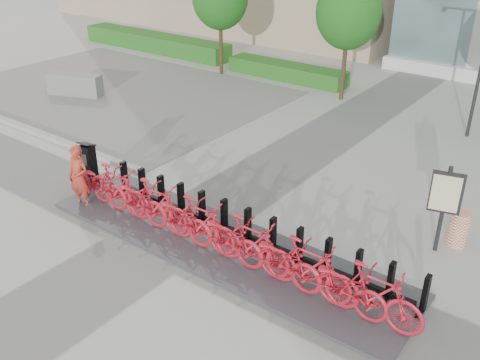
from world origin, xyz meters
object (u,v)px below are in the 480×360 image
Objects in this scene: kiosk at (89,165)px; bike_0 at (99,183)px; worker_red at (79,177)px; jersey_barrier at (75,85)px; construction_barrel at (459,228)px; map_sign at (445,196)px.

bike_0 is at bearing -33.83° from kiosk.
worker_red is 0.75× the size of jersey_barrier.
kiosk reaches higher than jersey_barrier.
construction_barrel is (8.41, 3.82, -0.19)m from bike_0.
jersey_barrier is at bearing 157.11° from map_sign.
kiosk is 0.63× the size of map_sign.
jersey_barrier is at bearing 173.74° from construction_barrel.
worker_red is at bearing -60.18° from kiosk.
kiosk reaches higher than construction_barrel.
map_sign is (-0.32, -0.54, 1.00)m from construction_barrel.
construction_barrel is at bearing 44.90° from map_sign.
worker_red is 9.67m from construction_barrel.
construction_barrel is 16.86m from jersey_barrier.
jersey_barrier is (-7.40, 5.19, -0.28)m from kiosk.
map_sign is at bearing -67.95° from bike_0.
worker_red is at bearing -170.93° from map_sign.
map_sign is (8.38, 3.68, 0.56)m from worker_red.
construction_barrel is at bearing -27.91° from jersey_barrier.
jersey_barrier reaches higher than construction_barrel.
worker_red reaches higher than jersey_barrier.
construction_barrel is 0.38× the size of jersey_barrier.
construction_barrel is 0.41× the size of map_sign.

